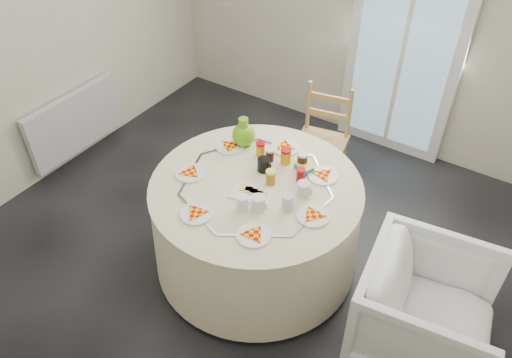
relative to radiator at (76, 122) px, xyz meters
The scene contains 14 objects.
floor 1.99m from the radiator, ahead, with size 4.00×4.00×0.00m, color black.
wall_back 2.80m from the radiator, 42.86° to the left, with size 4.00×0.02×2.60m, color #BCB5A3.
wall_left 0.94m from the radiator, 106.70° to the right, with size 0.02×4.00×2.60m, color #BCB5A3.
glass_door 3.00m from the radiator, 36.79° to the left, with size 1.00×0.08×2.10m, color silver.
radiator is the anchor object (origin of this frame).
table 2.09m from the radiator, ahead, with size 1.47×1.47×0.74m, color #FDEFC9.
wooden_chair 2.22m from the radiator, 22.45° to the left, with size 0.41×0.39×0.91m, color tan, non-canonical shape.
armchair 3.34m from the radiator, ahead, with size 0.77×0.72×0.79m, color white.
place_settings 2.13m from the radiator, ahead, with size 1.13×1.13×0.02m, color white, non-canonical shape.
jar_cluster 2.15m from the radiator, ahead, with size 0.43×0.22×0.13m, color olive, non-canonical shape.
butter_tub 2.31m from the radiator, ahead, with size 0.12×0.09×0.05m, color #04959E.
green_pitcher 1.83m from the radiator, ahead, with size 0.17×0.17×0.22m, color #5BAA10, non-canonical shape.
cheese_platter 2.17m from the radiator, ahead, with size 0.27×0.17×0.03m, color white, non-canonical shape.
mugs_glasses 2.27m from the radiator, ahead, with size 0.65×0.65×0.12m, color #B2B2B2, non-canonical shape.
Camera 1 is at (1.51, -2.07, 2.91)m, focal length 35.00 mm.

